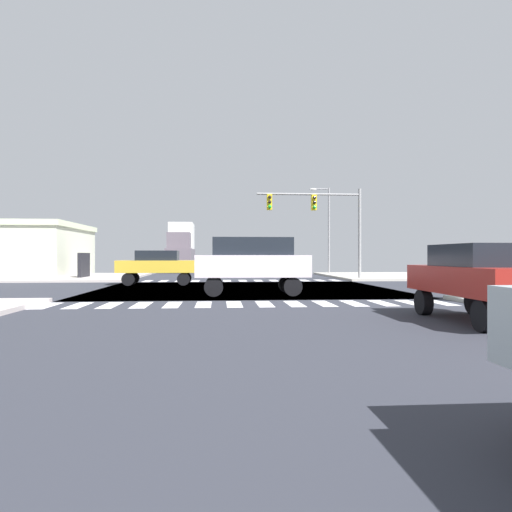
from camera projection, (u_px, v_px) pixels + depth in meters
name	position (u px, v px, depth m)	size (l,w,h in m)	color
ground	(245.00, 289.00, 22.80)	(90.00, 90.00, 0.05)	#2D2F38
sidewalk_corner_ne	(407.00, 276.00, 35.77)	(12.00, 12.00, 0.14)	#B2ADA3
sidewalk_corner_nw	(55.00, 277.00, 33.75)	(12.00, 12.00, 0.14)	#B5ACA7
crosswalk_near	(249.00, 304.00, 15.50)	(13.50, 2.00, 0.01)	silver
crosswalk_far	(235.00, 281.00, 30.06)	(13.50, 2.00, 0.01)	silver
traffic_signal_mast	(319.00, 212.00, 30.93)	(6.94, 0.55, 6.04)	gray
street_lamp	(326.00, 222.00, 40.75)	(1.78, 0.32, 7.49)	gray
box_truck_nearside_1	(181.00, 246.00, 46.36)	(2.40, 7.20, 4.85)	black
suv_farside_1	(252.00, 261.00, 19.32)	(4.60, 1.96, 2.34)	black
sedan_crossing_1	(158.00, 264.00, 25.93)	(4.30, 1.80, 1.88)	black
sedan_leading_3	(479.00, 276.00, 11.33)	(1.80, 4.30, 1.88)	black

